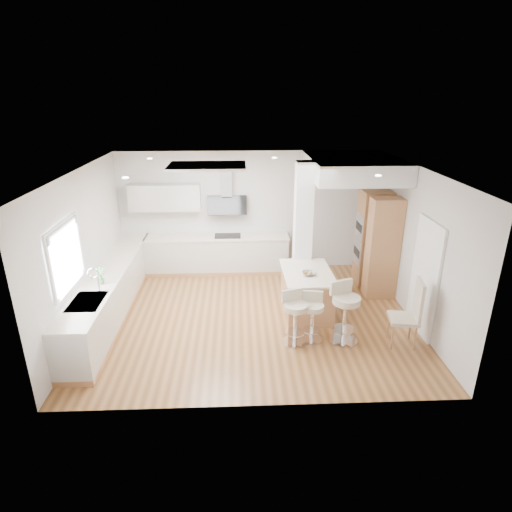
{
  "coord_description": "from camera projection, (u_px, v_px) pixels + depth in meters",
  "views": [
    {
      "loc": [
        -0.25,
        -7.24,
        4.06
      ],
      "look_at": [
        0.08,
        0.4,
        1.09
      ],
      "focal_mm": 30.0,
      "sensor_mm": 36.0,
      "label": 1
    }
  ],
  "objects": [
    {
      "name": "ceiling",
      "position": [
        253.0,
        316.0,
        8.22
      ],
      "size": [
        6.0,
        5.0,
        0.02
      ],
      "primitive_type": "cube",
      "color": "white",
      "rests_on": "ground"
    },
    {
      "name": "soffit",
      "position": [
        353.0,
        167.0,
        8.67
      ],
      "size": [
        1.78,
        2.2,
        0.4
      ],
      "color": "white",
      "rests_on": "ground"
    },
    {
      "name": "dining_chair",
      "position": [
        411.0,
        311.0,
        7.1
      ],
      "size": [
        0.53,
        0.53,
        1.19
      ],
      "rotation": [
        0.0,
        0.0,
        -0.15
      ],
      "color": "beige",
      "rests_on": "ground"
    },
    {
      "name": "skylight",
      "position": [
        208.0,
        166.0,
        7.75
      ],
      "size": [
        4.1,
        2.1,
        0.06
      ],
      "color": "white",
      "rests_on": "ground"
    },
    {
      "name": "peninsula",
      "position": [
        306.0,
        292.0,
        8.25
      ],
      "size": [
        0.94,
        1.41,
        0.91
      ],
      "rotation": [
        0.0,
        0.0,
        0.01
      ],
      "color": "#BA804F",
      "rests_on": "ground"
    },
    {
      "name": "bar_stool_a",
      "position": [
        295.0,
        315.0,
        7.18
      ],
      "size": [
        0.54,
        0.54,
        0.96
      ],
      "rotation": [
        0.0,
        0.0,
        0.32
      ],
      "color": "silver",
      "rests_on": "ground"
    },
    {
      "name": "window_left",
      "position": [
        65.0,
        253.0,
        6.65
      ],
      "size": [
        0.06,
        1.28,
        1.07
      ],
      "color": "silver",
      "rests_on": "ground"
    },
    {
      "name": "counter_back",
      "position": [
        210.0,
        244.0,
        10.0
      ],
      "size": [
        3.62,
        0.63,
        2.5
      ],
      "color": "#BA804F",
      "rests_on": "ground"
    },
    {
      "name": "wall_left",
      "position": [
        84.0,
        251.0,
        7.59
      ],
      "size": [
        0.04,
        5.0,
        2.8
      ],
      "primitive_type": "cube",
      "color": "silver",
      "rests_on": "ground"
    },
    {
      "name": "pillar",
      "position": [
        303.0,
        231.0,
        8.64
      ],
      "size": [
        0.35,
        0.35,
        2.8
      ],
      "color": "white",
      "rests_on": "ground"
    },
    {
      "name": "oven_column",
      "position": [
        376.0,
        242.0,
        9.09
      ],
      "size": [
        0.63,
        1.21,
        2.1
      ],
      "color": "#BA804F",
      "rests_on": "ground"
    },
    {
      "name": "ground",
      "position": [
        253.0,
        316.0,
        8.22
      ],
      "size": [
        6.0,
        6.0,
        0.0
      ],
      "primitive_type": "plane",
      "color": "#966437",
      "rests_on": "ground"
    },
    {
      "name": "wall_back",
      "position": [
        249.0,
        211.0,
        10.04
      ],
      "size": [
        6.0,
        0.04,
        2.8
      ],
      "primitive_type": "cube",
      "color": "silver",
      "rests_on": "ground"
    },
    {
      "name": "wall_right",
      "position": [
        416.0,
        246.0,
        7.84
      ],
      "size": [
        0.04,
        5.0,
        2.8
      ],
      "primitive_type": "cube",
      "color": "silver",
      "rests_on": "ground"
    },
    {
      "name": "doorway_right",
      "position": [
        425.0,
        279.0,
        7.42
      ],
      "size": [
        0.05,
        1.0,
        2.1
      ],
      "color": "#4D433C",
      "rests_on": "ground"
    },
    {
      "name": "bar_stool_b",
      "position": [
        312.0,
        314.0,
        7.29
      ],
      "size": [
        0.44,
        0.44,
        0.87
      ],
      "rotation": [
        0.0,
        0.0,
        -0.14
      ],
      "color": "silver",
      "rests_on": "ground"
    },
    {
      "name": "counter_left",
      "position": [
        111.0,
        292.0,
        8.16
      ],
      "size": [
        0.63,
        4.5,
        1.35
      ],
      "color": "#BA804F",
      "rests_on": "ground"
    },
    {
      "name": "bar_stool_c",
      "position": [
        345.0,
        309.0,
        7.2
      ],
      "size": [
        0.63,
        0.63,
        1.08
      ],
      "rotation": [
        0.0,
        0.0,
        0.37
      ],
      "color": "silver",
      "rests_on": "ground"
    }
  ]
}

